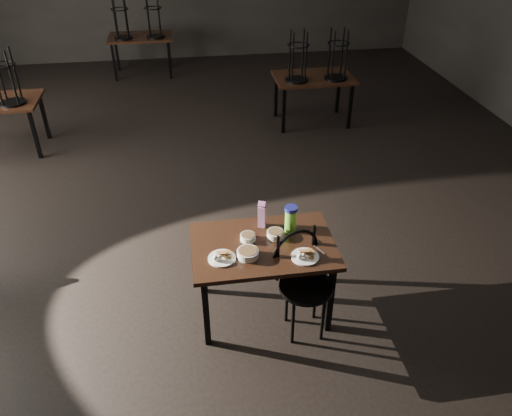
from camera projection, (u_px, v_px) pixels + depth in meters
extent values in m
plane|color=black|center=(202.00, 207.00, 5.98)|extent=(12.00, 12.00, 0.00)
cube|color=black|center=(263.00, 246.00, 4.17)|extent=(1.20, 0.80, 0.04)
cube|color=black|center=(206.00, 313.00, 4.05)|extent=(0.05, 0.05, 0.71)
cube|color=black|center=(330.00, 299.00, 4.18)|extent=(0.05, 0.05, 0.71)
cube|color=black|center=(201.00, 262.00, 4.57)|extent=(0.05, 0.05, 0.71)
cube|color=black|center=(312.00, 252.00, 4.70)|extent=(0.05, 0.05, 0.71)
cylinder|color=white|center=(222.00, 258.00, 3.99)|extent=(0.22, 0.22, 0.01)
cube|color=#A5753A|center=(222.00, 251.00, 4.00)|extent=(0.08, 0.08, 0.04)
cube|color=#A5753A|center=(225.00, 250.00, 4.00)|extent=(0.09, 0.09, 0.03)
ellipsoid|color=white|center=(215.00, 258.00, 3.94)|extent=(0.04, 0.04, 0.05)
ellipsoid|color=white|center=(219.00, 258.00, 3.95)|extent=(0.04, 0.04, 0.05)
cylinder|color=white|center=(305.00, 257.00, 4.01)|extent=(0.23, 0.23, 0.01)
cube|color=#A5753A|center=(305.00, 249.00, 4.01)|extent=(0.08, 0.08, 0.04)
cube|color=#A5753A|center=(308.00, 249.00, 4.02)|extent=(0.09, 0.10, 0.03)
ellipsoid|color=white|center=(299.00, 257.00, 3.96)|extent=(0.04, 0.04, 0.05)
ellipsoid|color=white|center=(303.00, 256.00, 3.96)|extent=(0.04, 0.04, 0.05)
cylinder|color=white|center=(248.00, 237.00, 4.19)|extent=(0.13, 0.13, 0.05)
cylinder|color=brown|center=(248.00, 236.00, 4.18)|extent=(0.11, 0.11, 0.01)
cylinder|color=white|center=(275.00, 234.00, 4.23)|extent=(0.14, 0.14, 0.06)
cylinder|color=brown|center=(275.00, 232.00, 4.21)|extent=(0.12, 0.12, 0.01)
cylinder|color=white|center=(248.00, 254.00, 4.00)|extent=(0.18, 0.18, 0.06)
cylinder|color=brown|center=(248.00, 252.00, 3.99)|extent=(0.15, 0.15, 0.01)
cube|color=#8C1976|center=(262.00, 216.00, 4.32)|extent=(0.08, 0.08, 0.21)
cube|color=#8C1976|center=(262.00, 204.00, 4.25)|extent=(0.08, 0.08, 0.06)
cylinder|color=#7EEA44|center=(291.00, 221.00, 4.26)|extent=(0.12, 0.12, 0.21)
cylinder|color=navy|center=(291.00, 209.00, 4.19)|extent=(0.14, 0.14, 0.03)
ellipsoid|color=silver|center=(316.00, 241.00, 4.18)|extent=(0.06, 0.07, 0.01)
cube|color=silver|center=(320.00, 249.00, 4.10)|extent=(0.06, 0.13, 0.00)
cylinder|color=black|center=(306.00, 286.00, 4.09)|extent=(0.45, 0.45, 0.03)
torus|color=black|center=(296.00, 252.00, 4.11)|extent=(0.42, 0.16, 0.43)
cylinder|color=black|center=(315.00, 297.00, 4.35)|extent=(0.03, 0.03, 0.50)
cylinder|color=black|center=(287.00, 300.00, 4.32)|extent=(0.03, 0.03, 0.50)
cylinder|color=black|center=(293.00, 321.00, 4.11)|extent=(0.03, 0.03, 0.50)
cylinder|color=black|center=(323.00, 318.00, 4.14)|extent=(0.03, 0.03, 0.50)
cube|color=black|center=(35.00, 135.00, 6.83)|extent=(0.05, 0.05, 0.71)
cube|color=black|center=(44.00, 116.00, 7.36)|extent=(0.05, 0.05, 0.71)
cylinder|color=black|center=(13.00, 103.00, 6.71)|extent=(0.34, 0.34, 0.03)
torus|color=black|center=(3.00, 66.00, 6.44)|extent=(0.32, 0.32, 0.02)
cylinder|color=black|center=(15.00, 73.00, 6.60)|extent=(0.03, 0.03, 0.70)
cylinder|color=black|center=(0.00, 74.00, 6.58)|extent=(0.03, 0.03, 0.70)
cylinder|color=black|center=(12.00, 78.00, 6.44)|extent=(0.03, 0.03, 0.70)
cube|color=black|center=(314.00, 78.00, 7.64)|extent=(1.20, 0.80, 0.04)
cube|color=black|center=(284.00, 111.00, 7.52)|extent=(0.05, 0.05, 0.71)
cube|color=black|center=(350.00, 107.00, 7.65)|extent=(0.05, 0.05, 0.71)
cube|color=black|center=(276.00, 95.00, 8.05)|extent=(0.05, 0.05, 0.71)
cube|color=black|center=(338.00, 92.00, 8.18)|extent=(0.05, 0.05, 0.71)
cylinder|color=black|center=(297.00, 80.00, 7.46)|extent=(0.34, 0.34, 0.03)
torus|color=black|center=(298.00, 46.00, 7.19)|extent=(0.32, 0.32, 0.02)
cylinder|color=black|center=(303.00, 53.00, 7.35)|extent=(0.03, 0.03, 0.70)
cylinder|color=black|center=(290.00, 54.00, 7.33)|extent=(0.03, 0.03, 0.70)
cylinder|color=black|center=(293.00, 58.00, 7.17)|extent=(0.03, 0.03, 0.70)
cylinder|color=black|center=(306.00, 57.00, 7.19)|extent=(0.03, 0.03, 0.70)
cylinder|color=black|center=(336.00, 78.00, 7.54)|extent=(0.34, 0.34, 0.03)
torus|color=black|center=(339.00, 44.00, 7.26)|extent=(0.32, 0.32, 0.02)
cylinder|color=black|center=(342.00, 51.00, 7.43)|extent=(0.03, 0.03, 0.70)
cylinder|color=black|center=(329.00, 52.00, 7.40)|extent=(0.03, 0.03, 0.70)
cylinder|color=black|center=(333.00, 56.00, 7.24)|extent=(0.03, 0.03, 0.70)
cylinder|color=black|center=(346.00, 55.00, 7.27)|extent=(0.03, 0.03, 0.70)
cube|color=black|center=(140.00, 37.00, 9.58)|extent=(1.20, 0.80, 0.04)
cube|color=black|center=(114.00, 63.00, 9.46)|extent=(0.05, 0.05, 0.71)
cube|color=black|center=(170.00, 60.00, 9.59)|extent=(0.05, 0.05, 0.71)
cube|color=black|center=(117.00, 53.00, 9.99)|extent=(0.05, 0.05, 0.71)
cube|color=black|center=(169.00, 51.00, 10.12)|extent=(0.05, 0.05, 0.71)
cylinder|color=black|center=(124.00, 38.00, 9.40)|extent=(0.34, 0.34, 0.03)
torus|color=black|center=(120.00, 10.00, 9.13)|extent=(0.32, 0.32, 0.02)
cylinder|color=black|center=(126.00, 16.00, 9.30)|extent=(0.03, 0.03, 0.70)
cylinder|color=black|center=(116.00, 17.00, 9.27)|extent=(0.03, 0.03, 0.70)
cylinder|color=black|center=(115.00, 19.00, 9.11)|extent=(0.03, 0.03, 0.70)
cylinder|color=black|center=(126.00, 19.00, 9.13)|extent=(0.03, 0.03, 0.70)
cylinder|color=black|center=(156.00, 36.00, 9.48)|extent=(0.34, 0.34, 0.03)
torus|color=black|center=(153.00, 9.00, 9.20)|extent=(0.32, 0.32, 0.02)
cylinder|color=black|center=(159.00, 15.00, 9.37)|extent=(0.03, 0.03, 0.70)
cylinder|color=black|center=(148.00, 15.00, 9.35)|extent=(0.03, 0.03, 0.70)
cylinder|color=black|center=(148.00, 18.00, 9.18)|extent=(0.03, 0.03, 0.70)
cylinder|color=black|center=(159.00, 17.00, 9.21)|extent=(0.03, 0.03, 0.70)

